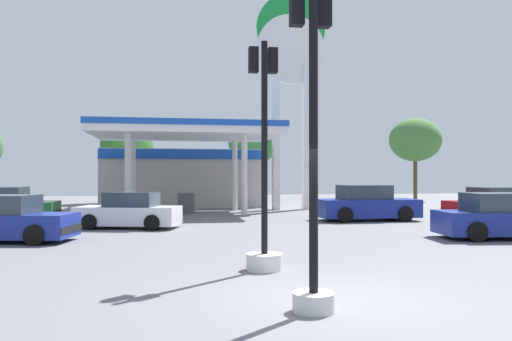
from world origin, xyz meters
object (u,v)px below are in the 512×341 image
at_px(traffic_signal_1, 264,199).
at_px(tree_3, 415,140).
at_px(car_0, 367,204).
at_px(tree_1, 127,146).
at_px(station_pole_sign, 291,71).
at_px(tree_2, 254,142).
at_px(car_1, 502,218).
at_px(car_3, 129,212).
at_px(car_5, 2,207).
at_px(traffic_signal_0, 313,177).
at_px(car_4, 6,221).
at_px(car_2, 494,206).

xyz_separation_m(traffic_signal_1, tree_3, (18.09, 28.14, 3.44)).
relative_size(car_0, tree_3, 0.67).
height_order(car_0, tree_1, tree_1).
bearing_deg(tree_1, station_pole_sign, -41.21).
distance_m(tree_2, tree_3, 13.40).
relative_size(car_1, car_3, 1.02).
relative_size(car_5, traffic_signal_0, 0.88).
bearing_deg(station_pole_sign, car_4, -133.57).
bearing_deg(traffic_signal_0, traffic_signal_1, 91.67).
distance_m(station_pole_sign, car_4, 19.63).
relative_size(car_1, tree_1, 0.69).
height_order(traffic_signal_0, tree_3, tree_3).
bearing_deg(car_3, traffic_signal_0, -74.07).
xyz_separation_m(car_5, tree_1, (3.97, 16.05, 3.59)).
xyz_separation_m(car_3, tree_2, (8.45, 20.39, 4.18)).
height_order(car_3, traffic_signal_1, traffic_signal_1).
bearing_deg(car_0, tree_1, 125.42).
relative_size(car_3, car_4, 0.98).
height_order(car_2, tree_2, tree_2).
bearing_deg(car_1, traffic_signal_0, -138.82).
bearing_deg(tree_1, traffic_signal_1, -79.68).
height_order(car_3, tree_3, tree_3).
distance_m(car_2, tree_1, 25.68).
bearing_deg(station_pole_sign, tree_1, 138.79).
distance_m(car_3, tree_2, 22.46).
xyz_separation_m(car_2, car_5, (-21.69, 2.18, 0.02)).
distance_m(car_2, car_5, 21.80).
bearing_deg(car_4, traffic_signal_1, -40.19).
xyz_separation_m(station_pole_sign, car_3, (-8.92, -9.49, -7.83)).
height_order(station_pole_sign, car_2, station_pole_sign).
relative_size(car_0, tree_1, 0.72).
distance_m(car_5, tree_2, 22.99).
bearing_deg(tree_2, traffic_signal_1, -99.13).
relative_size(car_2, traffic_signal_1, 0.88).
bearing_deg(traffic_signal_1, traffic_signal_0, -88.33).
xyz_separation_m(car_2, car_4, (-19.71, -3.94, -0.03)).
bearing_deg(car_5, car_3, -25.07).
bearing_deg(car_1, car_2, 56.98).
height_order(car_2, tree_1, tree_1).
relative_size(car_0, car_5, 1.02).
bearing_deg(traffic_signal_1, tree_1, 100.32).
xyz_separation_m(car_4, traffic_signal_1, (7.13, -6.02, 0.89)).
height_order(car_2, tree_3, tree_3).
height_order(car_0, tree_2, tree_2).
height_order(station_pole_sign, car_4, station_pole_sign).
bearing_deg(car_0, traffic_signal_1, -121.84).
height_order(car_3, car_5, car_5).
bearing_deg(car_4, tree_3, 41.26).
bearing_deg(tree_3, car_3, -139.49).
bearing_deg(station_pole_sign, car_1, -76.82).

